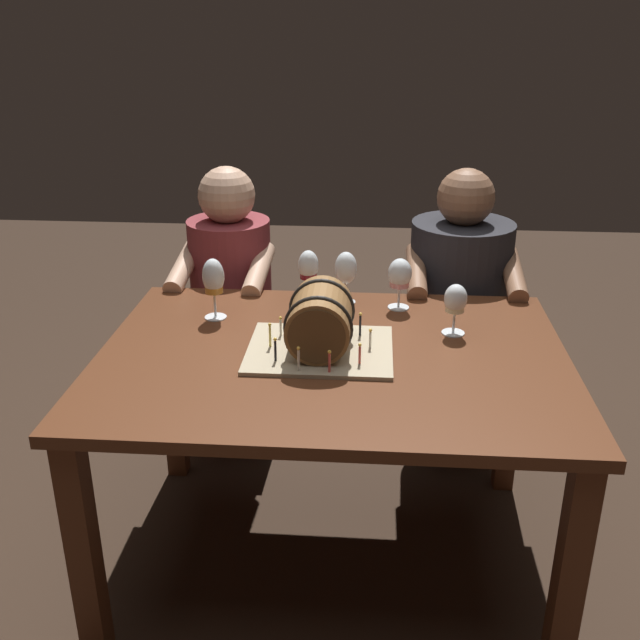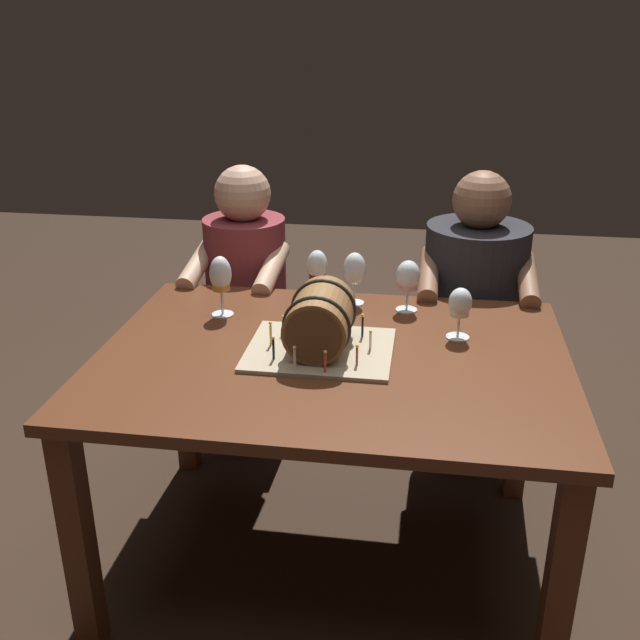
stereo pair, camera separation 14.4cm
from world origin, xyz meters
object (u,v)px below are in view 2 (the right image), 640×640
(dining_table, at_px, (332,384))
(wine_glass_red, at_px, (317,268))
(wine_glass_white, at_px, (460,305))
(wine_glass_empty, at_px, (355,270))
(person_seated_left, at_px, (248,321))
(barrel_cake, at_px, (320,324))
(wine_glass_amber, at_px, (221,277))
(person_seated_right, at_px, (471,326))
(wine_glass_rose, at_px, (408,278))

(dining_table, relative_size, wine_glass_red, 7.44)
(wine_glass_red, height_order, wine_glass_white, wine_glass_red)
(dining_table, bearing_deg, wine_glass_empty, 87.19)
(person_seated_left, bearing_deg, wine_glass_white, -34.62)
(barrel_cake, distance_m, wine_glass_white, 0.43)
(person_seated_left, bearing_deg, wine_glass_red, -44.01)
(wine_glass_white, height_order, person_seated_left, person_seated_left)
(wine_glass_red, bearing_deg, wine_glass_amber, -150.52)
(person_seated_left, distance_m, person_seated_right, 0.88)
(wine_glass_white, xyz_separation_m, wine_glass_rose, (-0.16, 0.20, 0.01))
(barrel_cake, height_order, wine_glass_rose, barrel_cake)
(wine_glass_rose, height_order, person_seated_left, person_seated_left)
(dining_table, height_order, wine_glass_amber, wine_glass_amber)
(wine_glass_empty, bearing_deg, wine_glass_amber, -158.14)
(wine_glass_rose, height_order, person_seated_right, person_seated_right)
(wine_glass_red, distance_m, person_seated_right, 0.71)
(wine_glass_white, distance_m, wine_glass_rose, 0.26)
(wine_glass_white, xyz_separation_m, wine_glass_amber, (-0.76, 0.07, 0.03))
(dining_table, xyz_separation_m, wine_glass_amber, (-0.39, 0.24, 0.23))
(wine_glass_rose, distance_m, person_seated_right, 0.53)
(wine_glass_red, distance_m, wine_glass_white, 0.52)
(wine_glass_red, distance_m, wine_glass_amber, 0.33)
(wine_glass_empty, height_order, wine_glass_rose, wine_glass_empty)
(barrel_cake, bearing_deg, wine_glass_white, 21.99)
(wine_glass_white, bearing_deg, wine_glass_empty, 145.59)
(wine_glass_empty, bearing_deg, wine_glass_red, -178.57)
(dining_table, bearing_deg, wine_glass_white, 25.21)
(wine_glass_amber, bearing_deg, wine_glass_red, 29.48)
(barrel_cake, xyz_separation_m, wine_glass_amber, (-0.36, 0.23, 0.04))
(dining_table, relative_size, wine_glass_rose, 7.89)
(wine_glass_red, xyz_separation_m, person_seated_right, (0.54, 0.32, -0.32))
(wine_glass_red, relative_size, wine_glass_empty, 1.02)
(barrel_cake, relative_size, wine_glass_rose, 2.44)
(barrel_cake, distance_m, wine_glass_rose, 0.43)
(wine_glass_white, height_order, wine_glass_amber, wine_glass_amber)
(wine_glass_empty, distance_m, person_seated_right, 0.61)
(wine_glass_white, relative_size, wine_glass_amber, 0.80)
(person_seated_left, bearing_deg, person_seated_right, 0.04)
(person_seated_right, bearing_deg, wine_glass_empty, -142.68)
(dining_table, relative_size, wine_glass_amber, 6.80)
(barrel_cake, bearing_deg, wine_glass_red, 99.94)
(wine_glass_amber, bearing_deg, wine_glass_rose, 12.37)
(wine_glass_rose, relative_size, person_seated_left, 0.15)
(person_seated_right, bearing_deg, wine_glass_red, -149.37)
(wine_glass_white, height_order, wine_glass_rose, wine_glass_rose)
(wine_glass_rose, bearing_deg, person_seated_left, 150.94)
(wine_glass_red, xyz_separation_m, wine_glass_empty, (0.13, 0.00, -0.00))
(wine_glass_white, distance_m, wine_glass_empty, 0.41)
(dining_table, distance_m, wine_glass_amber, 0.52)
(wine_glass_empty, xyz_separation_m, person_seated_left, (-0.46, 0.32, -0.35))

